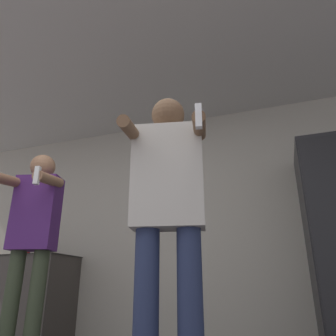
# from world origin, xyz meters

# --- Properties ---
(wall_back) EXTENTS (7.00, 0.06, 2.55)m
(wall_back) POSITION_xyz_m (0.00, 2.67, 1.27)
(wall_back) COLOR beige
(wall_back) RESTS_ON ground_plane
(ceiling_slab) EXTENTS (7.00, 3.16, 0.05)m
(ceiling_slab) POSITION_xyz_m (0.00, 1.32, 2.57)
(ceiling_slab) COLOR silver
(ceiling_slab) RESTS_ON wall_back
(counter) EXTENTS (1.68, 0.61, 0.91)m
(counter) POSITION_xyz_m (-1.98, 2.35, 0.46)
(counter) COLOR #47423D
(counter) RESTS_ON ground_plane
(bottle_short_whiskey) EXTENTS (0.07, 0.07, 0.33)m
(bottle_short_whiskey) POSITION_xyz_m (-1.72, 2.32, 1.05)
(bottle_short_whiskey) COLOR maroon
(bottle_short_whiskey) RESTS_ON counter
(person_woman_foreground) EXTENTS (0.56, 0.55, 1.74)m
(person_woman_foreground) POSITION_xyz_m (0.57, 0.88, 1.00)
(person_woman_foreground) COLOR navy
(person_woman_foreground) RESTS_ON ground_plane
(person_man_side) EXTENTS (0.52, 0.59, 1.67)m
(person_man_side) POSITION_xyz_m (-0.75, 1.27, 1.00)
(person_man_side) COLOR #38422D
(person_man_side) RESTS_ON ground_plane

